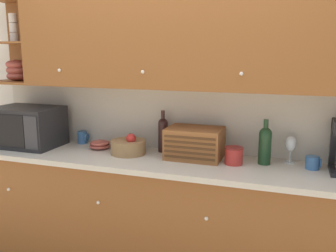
{
  "coord_description": "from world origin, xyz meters",
  "views": [
    {
      "loc": [
        0.91,
        -2.83,
        1.71
      ],
      "look_at": [
        0.0,
        -0.21,
        1.15
      ],
      "focal_mm": 40.0,
      "sensor_mm": 36.0,
      "label": 1
    }
  ],
  "objects_px": {
    "bread_box": "(195,143)",
    "microwave": "(27,126)",
    "mug": "(83,137)",
    "wine_glass": "(291,144)",
    "bowl_stack_on_counter": "(100,145)",
    "second_wine_bottle": "(163,133)",
    "storage_canister": "(234,156)",
    "wine_bottle": "(265,144)",
    "mug_blue_second": "(313,163)",
    "fruit_basket": "(128,147)"
  },
  "relations": [
    {
      "from": "microwave",
      "to": "storage_canister",
      "type": "relative_size",
      "value": 4.08
    },
    {
      "from": "second_wine_bottle",
      "to": "bread_box",
      "type": "relative_size",
      "value": 0.82
    },
    {
      "from": "microwave",
      "to": "mug",
      "type": "height_order",
      "value": "microwave"
    },
    {
      "from": "wine_bottle",
      "to": "second_wine_bottle",
      "type": "bearing_deg",
      "value": 174.4
    },
    {
      "from": "mug",
      "to": "mug_blue_second",
      "type": "relative_size",
      "value": 1.04
    },
    {
      "from": "second_wine_bottle",
      "to": "wine_bottle",
      "type": "height_order",
      "value": "second_wine_bottle"
    },
    {
      "from": "mug",
      "to": "fruit_basket",
      "type": "height_order",
      "value": "fruit_basket"
    },
    {
      "from": "bread_box",
      "to": "storage_canister",
      "type": "bearing_deg",
      "value": -10.05
    },
    {
      "from": "second_wine_bottle",
      "to": "mug_blue_second",
      "type": "relative_size",
      "value": 3.23
    },
    {
      "from": "second_wine_bottle",
      "to": "wine_glass",
      "type": "relative_size",
      "value": 1.65
    },
    {
      "from": "storage_canister",
      "to": "mug",
      "type": "bearing_deg",
      "value": 172.52
    },
    {
      "from": "mug_blue_second",
      "to": "bowl_stack_on_counter",
      "type": "bearing_deg",
      "value": 179.79
    },
    {
      "from": "bread_box",
      "to": "microwave",
      "type": "bearing_deg",
      "value": -176.22
    },
    {
      "from": "mug",
      "to": "bowl_stack_on_counter",
      "type": "bearing_deg",
      "value": -25.31
    },
    {
      "from": "bread_box",
      "to": "wine_glass",
      "type": "xyz_separation_m",
      "value": [
        0.68,
        0.11,
        0.02
      ]
    },
    {
      "from": "microwave",
      "to": "bowl_stack_on_counter",
      "type": "relative_size",
      "value": 3.13
    },
    {
      "from": "storage_canister",
      "to": "mug_blue_second",
      "type": "xyz_separation_m",
      "value": [
        0.53,
        0.06,
        -0.02
      ]
    },
    {
      "from": "wine_glass",
      "to": "bread_box",
      "type": "bearing_deg",
      "value": -170.87
    },
    {
      "from": "second_wine_bottle",
      "to": "mug",
      "type": "bearing_deg",
      "value": 178.19
    },
    {
      "from": "wine_glass",
      "to": "mug",
      "type": "bearing_deg",
      "value": 179.55
    },
    {
      "from": "bowl_stack_on_counter",
      "to": "storage_canister",
      "type": "bearing_deg",
      "value": -3.49
    },
    {
      "from": "storage_canister",
      "to": "microwave",
      "type": "bearing_deg",
      "value": -178.64
    },
    {
      "from": "mug",
      "to": "bowl_stack_on_counter",
      "type": "distance_m",
      "value": 0.25
    },
    {
      "from": "bowl_stack_on_counter",
      "to": "microwave",
      "type": "bearing_deg",
      "value": -170.11
    },
    {
      "from": "bowl_stack_on_counter",
      "to": "wine_glass",
      "type": "height_order",
      "value": "wine_glass"
    },
    {
      "from": "fruit_basket",
      "to": "storage_canister",
      "type": "xyz_separation_m",
      "value": [
        0.82,
        -0.0,
        0.0
      ]
    },
    {
      "from": "fruit_basket",
      "to": "bread_box",
      "type": "xyz_separation_m",
      "value": [
        0.52,
        0.05,
        0.06
      ]
    },
    {
      "from": "microwave",
      "to": "bowl_stack_on_counter",
      "type": "distance_m",
      "value": 0.65
    },
    {
      "from": "second_wine_bottle",
      "to": "storage_canister",
      "type": "distance_m",
      "value": 0.61
    },
    {
      "from": "mug",
      "to": "wine_bottle",
      "type": "height_order",
      "value": "wine_bottle"
    },
    {
      "from": "fruit_basket",
      "to": "wine_bottle",
      "type": "distance_m",
      "value": 1.04
    },
    {
      "from": "wine_glass",
      "to": "second_wine_bottle",
      "type": "bearing_deg",
      "value": -179.38
    },
    {
      "from": "mug",
      "to": "second_wine_bottle",
      "type": "distance_m",
      "value": 0.76
    },
    {
      "from": "second_wine_bottle",
      "to": "storage_canister",
      "type": "relative_size",
      "value": 2.47
    },
    {
      "from": "wine_bottle",
      "to": "wine_glass",
      "type": "bearing_deg",
      "value": 27.24
    },
    {
      "from": "mug",
      "to": "wine_bottle",
      "type": "bearing_deg",
      "value": -3.76
    },
    {
      "from": "bowl_stack_on_counter",
      "to": "wine_glass",
      "type": "relative_size",
      "value": 0.87
    },
    {
      "from": "microwave",
      "to": "wine_glass",
      "type": "height_order",
      "value": "microwave"
    },
    {
      "from": "mug_blue_second",
      "to": "storage_canister",
      "type": "bearing_deg",
      "value": -173.34
    },
    {
      "from": "fruit_basket",
      "to": "microwave",
      "type": "bearing_deg",
      "value": -177.13
    },
    {
      "from": "microwave",
      "to": "second_wine_bottle",
      "type": "bearing_deg",
      "value": 9.56
    },
    {
      "from": "bread_box",
      "to": "second_wine_bottle",
      "type": "bearing_deg",
      "value": 161.01
    },
    {
      "from": "wine_bottle",
      "to": "mug",
      "type": "bearing_deg",
      "value": 176.24
    },
    {
      "from": "bowl_stack_on_counter",
      "to": "fruit_basket",
      "type": "xyz_separation_m",
      "value": [
        0.29,
        -0.06,
        0.02
      ]
    },
    {
      "from": "second_wine_bottle",
      "to": "storage_canister",
      "type": "bearing_deg",
      "value": -14.49
    },
    {
      "from": "mug",
      "to": "storage_canister",
      "type": "distance_m",
      "value": 1.35
    },
    {
      "from": "bowl_stack_on_counter",
      "to": "wine_bottle",
      "type": "distance_m",
      "value": 1.32
    },
    {
      "from": "mug",
      "to": "wine_glass",
      "type": "relative_size",
      "value": 0.53
    },
    {
      "from": "mug",
      "to": "mug_blue_second",
      "type": "height_order",
      "value": "mug"
    },
    {
      "from": "second_wine_bottle",
      "to": "storage_canister",
      "type": "height_order",
      "value": "second_wine_bottle"
    }
  ]
}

